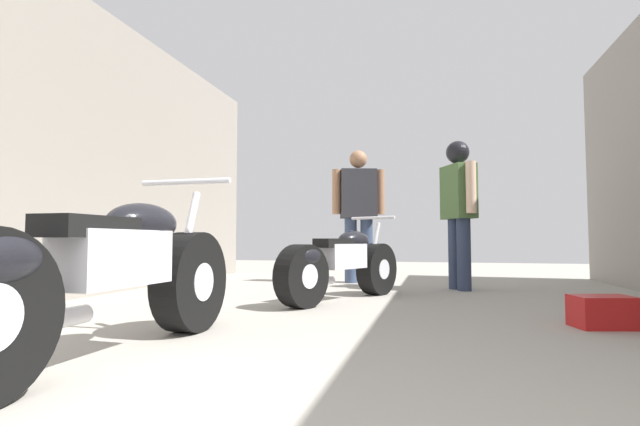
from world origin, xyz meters
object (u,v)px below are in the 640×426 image
object	(u,v)px
motorcycle_black_naked	(341,264)
red_toolbox	(603,312)
motorcycle_maroon_cruiser	(107,276)
mechanic_with_helmet	(458,200)
mechanic_in_blue	(358,207)

from	to	relation	value
motorcycle_black_naked	red_toolbox	distance (m)	2.13
motorcycle_maroon_cruiser	mechanic_with_helmet	size ratio (longest dim) A/B	1.18
motorcycle_black_naked	mechanic_in_blue	size ratio (longest dim) A/B	0.93
mechanic_with_helmet	mechanic_in_blue	bearing A→B (deg)	153.87
motorcycle_maroon_cruiser	mechanic_in_blue	xyz separation A→B (m)	(0.51, 4.29, 0.61)
motorcycle_maroon_cruiser	motorcycle_black_naked	distance (m)	2.48
motorcycle_black_naked	mechanic_with_helmet	xyz separation A→B (m)	(1.13, 1.28, 0.69)
motorcycle_black_naked	mechanic_in_blue	xyz separation A→B (m)	(-0.13, 1.90, 0.67)
motorcycle_maroon_cruiser	mechanic_with_helmet	bearing A→B (deg)	64.24
motorcycle_black_naked	mechanic_with_helmet	distance (m)	1.84
motorcycle_black_naked	mechanic_with_helmet	bearing A→B (deg)	48.49
mechanic_in_blue	mechanic_with_helmet	world-z (taller)	mechanic_in_blue
motorcycle_maroon_cruiser	red_toolbox	size ratio (longest dim) A/B	5.49
motorcycle_black_naked	red_toolbox	xyz separation A→B (m)	(1.91, -0.90, -0.24)
motorcycle_maroon_cruiser	motorcycle_black_naked	world-z (taller)	motorcycle_maroon_cruiser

